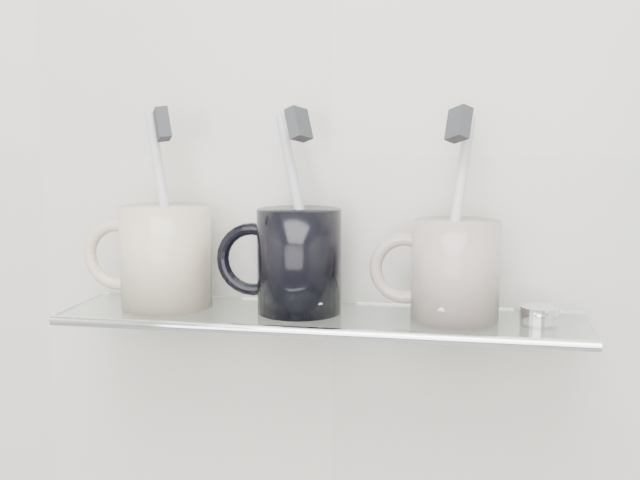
% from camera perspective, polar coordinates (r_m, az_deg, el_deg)
% --- Properties ---
extents(wall_back, '(2.50, 0.00, 2.50)m').
position_cam_1_polar(wall_back, '(0.81, 0.85, 6.05)').
color(wall_back, beige).
rests_on(wall_back, ground).
extents(shelf_glass, '(0.50, 0.12, 0.01)m').
position_cam_1_polar(shelf_glass, '(0.78, 0.04, -5.56)').
color(shelf_glass, silver).
rests_on(shelf_glass, wall_back).
extents(shelf_rail, '(0.50, 0.01, 0.01)m').
position_cam_1_polar(shelf_rail, '(0.72, -0.79, -6.59)').
color(shelf_rail, silver).
rests_on(shelf_rail, shelf_glass).
extents(bracket_left, '(0.02, 0.03, 0.02)m').
position_cam_1_polar(bracket_left, '(0.88, -12.95, -4.81)').
color(bracket_left, silver).
rests_on(bracket_left, wall_back).
extents(bracket_right, '(0.02, 0.03, 0.02)m').
position_cam_1_polar(bracket_right, '(0.81, 15.44, -5.99)').
color(bracket_right, silver).
rests_on(bracket_right, wall_back).
extents(mug_left, '(0.11, 0.11, 0.10)m').
position_cam_1_polar(mug_left, '(0.81, -10.90, -1.16)').
color(mug_left, beige).
rests_on(mug_left, shelf_glass).
extents(mug_left_handle, '(0.07, 0.01, 0.07)m').
position_cam_1_polar(mug_left_handle, '(0.83, -14.17, -1.04)').
color(mug_left_handle, beige).
rests_on(mug_left_handle, mug_left).
extents(toothbrush_left, '(0.05, 0.05, 0.19)m').
position_cam_1_polar(toothbrush_left, '(0.81, -10.99, 2.39)').
color(toothbrush_left, silver).
rests_on(toothbrush_left, mug_left).
extents(bristles_left, '(0.03, 0.03, 0.04)m').
position_cam_1_polar(bristles_left, '(0.80, -11.15, 8.08)').
color(bristles_left, '#292B2E').
rests_on(bristles_left, toothbrush_left).
extents(mug_center, '(0.08, 0.08, 0.10)m').
position_cam_1_polar(mug_center, '(0.77, -1.49, -1.50)').
color(mug_center, black).
rests_on(mug_center, shelf_glass).
extents(mug_center_handle, '(0.07, 0.01, 0.07)m').
position_cam_1_polar(mug_center_handle, '(0.78, -4.82, -1.39)').
color(mug_center_handle, black).
rests_on(mug_center_handle, mug_center).
extents(toothbrush_center, '(0.06, 0.07, 0.18)m').
position_cam_1_polar(toothbrush_center, '(0.77, -1.50, 2.25)').
color(toothbrush_center, '#A1A2B3').
rests_on(toothbrush_center, mug_center).
extents(bristles_center, '(0.03, 0.03, 0.04)m').
position_cam_1_polar(bristles_center, '(0.76, -1.53, 8.24)').
color(bristles_center, '#292B2E').
rests_on(bristles_center, toothbrush_center).
extents(mug_right, '(0.10, 0.10, 0.09)m').
position_cam_1_polar(mug_right, '(0.76, 9.60, -2.12)').
color(mug_right, silver).
rests_on(mug_right, shelf_glass).
extents(mug_right_handle, '(0.07, 0.01, 0.07)m').
position_cam_1_polar(mug_right_handle, '(0.76, 6.04, -2.02)').
color(mug_right_handle, silver).
rests_on(mug_right_handle, mug_right).
extents(toothbrush_right, '(0.03, 0.09, 0.18)m').
position_cam_1_polar(toothbrush_right, '(0.75, 9.69, 2.01)').
color(toothbrush_right, beige).
rests_on(toothbrush_right, mug_right).
extents(bristles_right, '(0.03, 0.03, 0.04)m').
position_cam_1_polar(bristles_right, '(0.75, 9.84, 8.13)').
color(bristles_right, '#292B2E').
rests_on(bristles_right, toothbrush_right).
extents(chrome_cap, '(0.04, 0.04, 0.01)m').
position_cam_1_polar(chrome_cap, '(0.77, 15.34, -5.12)').
color(chrome_cap, silver).
rests_on(chrome_cap, shelf_glass).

